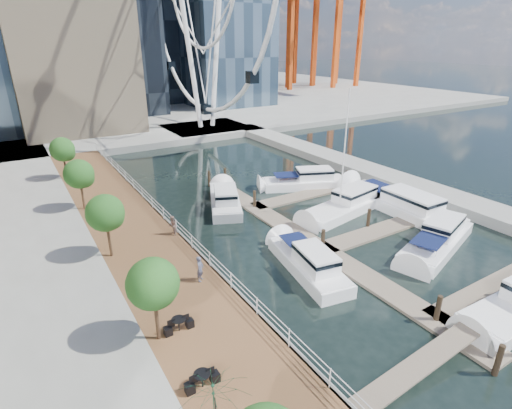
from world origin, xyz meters
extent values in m
plane|color=black|center=(0.00, 0.00, 0.00)|extent=(520.00, 520.00, 0.00)
cube|color=brown|center=(-9.00, 15.00, 0.50)|extent=(6.00, 60.00, 1.00)
cube|color=#595954|center=(-6.00, 15.00, 0.50)|extent=(0.25, 60.00, 1.00)
cube|color=gray|center=(0.00, 102.00, 0.50)|extent=(200.00, 114.00, 1.00)
cube|color=gray|center=(20.00, 20.00, 0.50)|extent=(4.00, 60.00, 1.00)
cube|color=gray|center=(14.00, 52.00, 0.50)|extent=(14.00, 12.00, 1.00)
cube|color=#6D6051|center=(3.00, 10.00, 0.10)|extent=(2.00, 32.00, 0.20)
cube|color=#6D6051|center=(9.00, -2.00, 0.10)|extent=(12.00, 2.00, 0.20)
cube|color=#6D6051|center=(9.00, 8.00, 0.10)|extent=(12.00, 2.00, 0.20)
cube|color=#6D6051|center=(9.00, 18.00, 0.10)|extent=(12.00, 2.00, 0.20)
cylinder|color=white|center=(11.50, 52.00, 14.00)|extent=(0.80, 0.80, 26.00)
cylinder|color=white|center=(16.50, 52.00, 14.00)|extent=(0.80, 0.80, 26.00)
cylinder|color=#3F2B1C|center=(-11.40, 4.00, 2.20)|extent=(0.20, 0.20, 2.40)
sphere|color=#265B1E|center=(-11.40, 4.00, 4.30)|extent=(2.60, 2.60, 2.60)
cylinder|color=#3F2B1C|center=(-11.40, 14.00, 2.20)|extent=(0.20, 0.20, 2.40)
sphere|color=#265B1E|center=(-11.40, 14.00, 4.30)|extent=(2.60, 2.60, 2.60)
cylinder|color=#3F2B1C|center=(-11.40, 24.00, 2.20)|extent=(0.20, 0.20, 2.40)
sphere|color=#265B1E|center=(-11.40, 24.00, 4.30)|extent=(2.60, 2.60, 2.60)
cylinder|color=#3F2B1C|center=(-11.40, 34.00, 2.20)|extent=(0.20, 0.20, 2.40)
sphere|color=#265B1E|center=(-11.40, 34.00, 4.30)|extent=(2.60, 2.60, 2.60)
imported|color=#51546C|center=(-7.35, 7.76, 1.86)|extent=(0.73, 0.73, 1.71)
imported|color=#82635A|center=(-6.50, 14.77, 1.79)|extent=(0.77, 0.89, 1.59)
imported|color=#333B40|center=(-9.92, 31.10, 1.84)|extent=(1.06, 0.74, 1.67)
imported|color=#103B25|center=(-11.27, -2.31, 2.27)|extent=(3.64, 3.67, 2.54)
camera|label=1|loc=(-15.77, -12.46, 15.16)|focal=28.00mm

